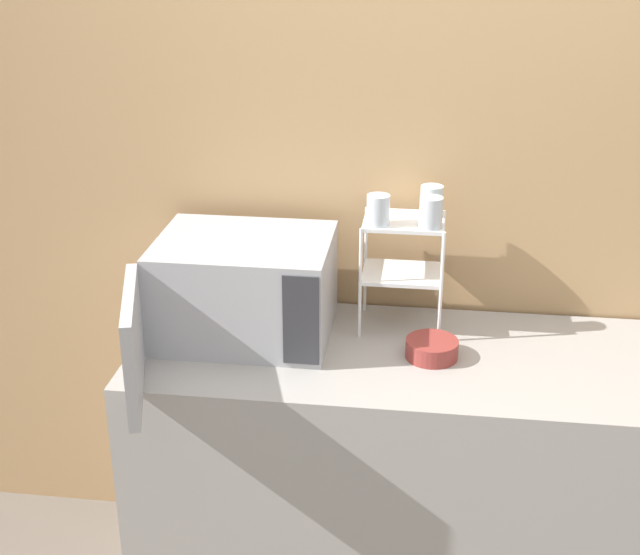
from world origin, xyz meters
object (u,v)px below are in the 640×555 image
at_px(microwave, 240,290).
at_px(glass_back_right, 432,201).
at_px(bowl, 432,349).
at_px(dish_rack, 403,251).
at_px(glass_front_left, 378,210).
at_px(glass_front_right, 431,212).

height_order(microwave, glass_back_right, glass_back_right).
distance_m(microwave, bowl, 0.60).
distance_m(dish_rack, glass_front_left, 0.17).
distance_m(glass_front_right, bowl, 0.40).
distance_m(glass_front_left, glass_front_right, 0.15).
bearing_deg(glass_front_left, glass_front_right, -0.45).
bearing_deg(microwave, glass_front_left, 11.11).
bearing_deg(glass_front_left, microwave, -168.89).
relative_size(dish_rack, glass_front_right, 3.85).
xyz_separation_m(microwave, glass_front_right, (0.56, 0.08, 0.24)).
xyz_separation_m(microwave, glass_front_left, (0.40, 0.08, 0.24)).
bearing_deg(microwave, glass_front_right, 7.98).
height_order(glass_front_left, glass_back_right, same).
bearing_deg(bowl, glass_front_right, 99.22).
height_order(dish_rack, bowl, dish_rack).
bearing_deg(microwave, glass_back_right, 18.66).
relative_size(dish_rack, glass_front_left, 3.85).
bearing_deg(glass_front_right, bowl, -80.78).
relative_size(dish_rack, bowl, 2.29).
bearing_deg(glass_front_right, glass_back_right, 90.01).
bearing_deg(bowl, microwave, 173.82).
bearing_deg(glass_front_left, glass_back_right, 35.37).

